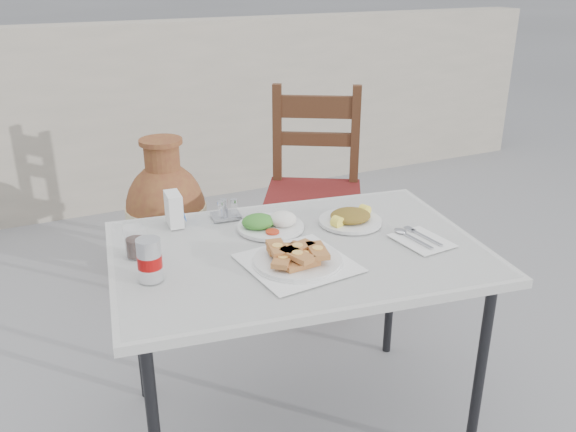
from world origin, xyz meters
name	(u,v)px	position (x,y,z in m)	size (l,w,h in m)	color
ground	(340,413)	(0.00, 0.00, 0.00)	(80.00, 80.00, 0.00)	slate
cafe_table	(298,261)	(-0.17, 0.02, 0.66)	(1.27, 0.95, 0.71)	black
pide_plate	(297,255)	(-0.22, -0.08, 0.74)	(0.33, 0.33, 0.06)	silver
salad_rice_plate	(270,223)	(-0.19, 0.19, 0.73)	(0.23, 0.23, 0.06)	silver
salad_chopped_plate	(350,218)	(0.08, 0.12, 0.73)	(0.22, 0.22, 0.05)	silver
soda_can	(150,260)	(-0.65, 0.00, 0.77)	(0.07, 0.07, 0.13)	silver
cola_glass	(136,243)	(-0.65, 0.17, 0.75)	(0.07, 0.07, 0.10)	white
napkin_holder	(174,209)	(-0.48, 0.36, 0.77)	(0.06, 0.10, 0.11)	silver
condiment_caddy	(226,211)	(-0.30, 0.34, 0.73)	(0.11, 0.09, 0.07)	silver
cutlery_napkin	(418,238)	(0.21, -0.10, 0.71)	(0.16, 0.20, 0.01)	silver
chair	(314,192)	(0.34, 0.89, 0.52)	(0.61, 0.61, 1.01)	#32180D
terracotta_urn	(166,212)	(-0.27, 1.39, 0.34)	(0.42, 0.42, 0.73)	brown
back_wall	(159,114)	(0.00, 2.50, 0.60)	(6.00, 0.25, 1.20)	#A79C8B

